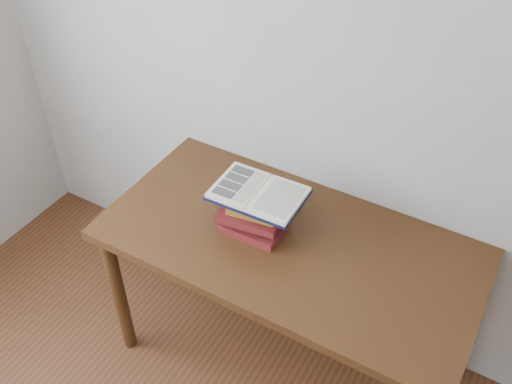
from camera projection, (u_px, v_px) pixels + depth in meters
The scene contains 3 objects.
desk at pixel (288, 257), 2.26m from camera, with size 1.47×0.73×0.79m.
book_stack at pixel (255, 214), 2.20m from camera, with size 0.26×0.22×0.16m.
open_book at pixel (258, 193), 2.15m from camera, with size 0.35×0.25×0.03m.
Camera 1 is at (0.65, -0.01, 2.37)m, focal length 40.00 mm.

